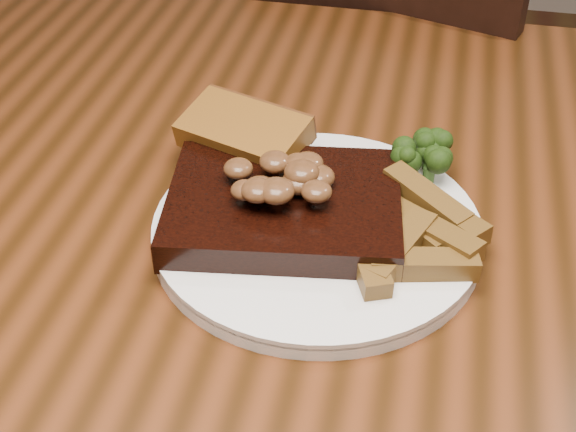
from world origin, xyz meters
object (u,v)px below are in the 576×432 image
(chair_far, at_px, (390,162))
(potato_wedges, at_px, (408,236))
(plate, at_px, (317,232))
(steak, at_px, (284,208))
(garlic_bread, at_px, (244,151))
(dining_table, at_px, (309,314))

(chair_far, distance_m, potato_wedges, 0.68)
(potato_wedges, bearing_deg, chair_far, 94.88)
(potato_wedges, bearing_deg, plate, 170.63)
(steak, relative_size, garlic_bread, 1.70)
(dining_table, relative_size, potato_wedges, 15.12)
(plate, bearing_deg, chair_far, 87.70)
(steak, bearing_deg, chair_far, 77.24)
(plate, distance_m, garlic_bread, 0.11)
(garlic_bread, bearing_deg, chair_far, 97.28)
(potato_wedges, bearing_deg, steak, 172.68)
(dining_table, bearing_deg, garlic_bread, 135.10)
(plate, distance_m, steak, 0.03)
(dining_table, distance_m, steak, 0.12)
(steak, distance_m, garlic_bread, 0.09)
(plate, xyz_separation_m, garlic_bread, (-0.08, 0.08, 0.02))
(chair_far, relative_size, garlic_bread, 7.33)
(steak, bearing_deg, potato_wedges, -15.05)
(steak, xyz_separation_m, garlic_bread, (-0.05, 0.08, -0.00))
(garlic_bread, bearing_deg, plate, -24.83)
(chair_far, height_order, steak, chair_far)
(dining_table, bearing_deg, plate, -22.78)
(chair_far, xyz_separation_m, potato_wedges, (0.05, -0.59, 0.34))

